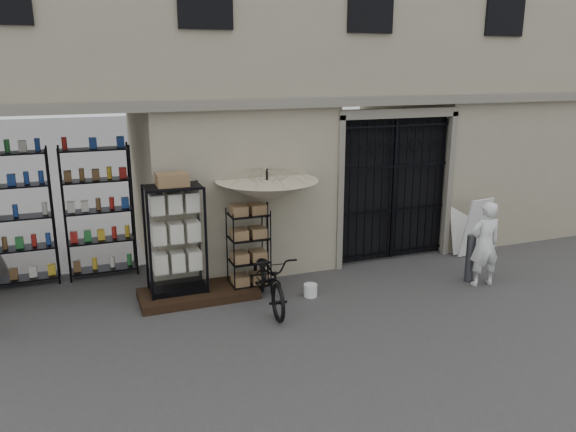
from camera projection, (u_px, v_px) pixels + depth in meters
name	position (u px, v px, depth m)	size (l,w,h in m)	color
ground	(365.00, 312.00, 9.13)	(80.00, 80.00, 0.00)	black
main_building	(279.00, 35.00, 11.58)	(14.00, 4.00, 9.00)	gray
shop_recess	(60.00, 208.00, 9.71)	(3.00, 1.70, 3.00)	black
shop_shelving	(59.00, 215.00, 10.21)	(2.70, 0.50, 2.50)	black
iron_gate	(390.00, 187.00, 11.40)	(2.50, 0.21, 3.00)	black
step_platform	(198.00, 294.00, 9.68)	(2.00, 0.90, 0.15)	black
display_cabinet	(176.00, 245.00, 9.42)	(1.07, 0.89, 1.99)	black
wire_rack	(249.00, 252.00, 9.81)	(0.71, 0.55, 1.50)	black
market_umbrella	(267.00, 185.00, 9.82)	(1.80, 1.83, 2.58)	black
white_bucket	(310.00, 290.00, 9.74)	(0.23, 0.23, 0.22)	silver
bicycle	(269.00, 306.00, 9.38)	(0.65, 0.97, 1.85)	black
steel_bollard	(470.00, 258.00, 10.35)	(0.16, 0.16, 0.89)	#484B51
shopkeeper	(481.00, 285.00, 10.28)	(0.57, 1.57, 0.37)	silver
easel_sign	(469.00, 225.00, 11.74)	(0.68, 0.76, 1.26)	silver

